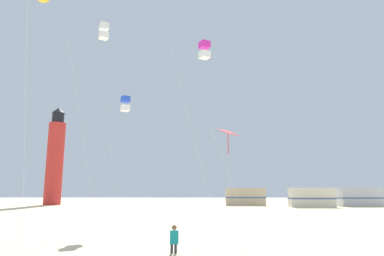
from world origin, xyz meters
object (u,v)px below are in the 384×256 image
at_px(kite_flyer_standing, 174,239).
at_px(rv_van_silver, 359,197).
at_px(kite_box_magenta, 204,50).
at_px(kite_box_white, 104,32).
at_px(kite_box_blue, 125,104).
at_px(rv_van_tan, 245,197).
at_px(rv_van_cream, 311,197).
at_px(kite_diamond_scarlet, 228,135).
at_px(lighthouse_distant, 55,158).

distance_m(kite_flyer_standing, rv_van_silver, 46.92).
relative_size(kite_box_magenta, kite_box_white, 0.86).
xyz_separation_m(kite_flyer_standing, kite_box_white, (-5.62, 7.93, 13.03)).
bearing_deg(kite_box_blue, rv_van_tan, 66.47).
bearing_deg(rv_van_cream, rv_van_tan, 150.35).
bearing_deg(kite_box_white, kite_flyer_standing, -54.67).
bearing_deg(kite_box_blue, rv_van_cream, 48.76).
relative_size(kite_box_blue, kite_box_white, 0.67).
bearing_deg(kite_flyer_standing, rv_van_tan, -108.38).
distance_m(kite_box_blue, rv_van_silver, 42.48).
height_order(kite_diamond_scarlet, rv_van_silver, kite_diamond_scarlet).
relative_size(kite_box_blue, rv_van_tan, 1.47).
relative_size(kite_diamond_scarlet, lighthouse_distant, 0.35).
bearing_deg(kite_flyer_standing, rv_van_silver, -130.25).
height_order(kite_box_blue, rv_van_tan, kite_box_blue).
bearing_deg(rv_van_silver, kite_box_blue, -141.79).
relative_size(kite_box_magenta, rv_van_tan, 1.87).
relative_size(lighthouse_distant, rv_van_silver, 2.55).
distance_m(kite_flyer_standing, rv_van_cream, 40.71).
distance_m(kite_diamond_scarlet, rv_van_silver, 42.41).
distance_m(kite_box_white, rv_van_silver, 46.12).
bearing_deg(kite_box_white, rv_van_tan, 66.46).
bearing_deg(kite_box_blue, rv_van_silver, 42.40).
distance_m(kite_box_magenta, lighthouse_distant, 44.22).
bearing_deg(kite_diamond_scarlet, kite_flyer_standing, -124.75).
relative_size(kite_flyer_standing, rv_van_silver, 0.18).
xyz_separation_m(kite_box_magenta, kite_diamond_scarlet, (1.17, -2.71, -6.12)).
bearing_deg(kite_box_white, kite_box_blue, 66.40).
bearing_deg(kite_box_white, lighthouse_distant, 116.49).
height_order(kite_box_white, rv_van_tan, kite_box_white).
height_order(kite_box_magenta, rv_van_silver, kite_box_magenta).
distance_m(kite_flyer_standing, kite_box_magenta, 12.90).
bearing_deg(kite_box_blue, kite_box_magenta, -34.04).
distance_m(kite_box_magenta, rv_van_silver, 41.97).
distance_m(rv_van_cream, rv_van_silver, 8.56).
xyz_separation_m(kite_flyer_standing, kite_box_magenta, (1.51, 6.57, 11.00)).
xyz_separation_m(kite_diamond_scarlet, rv_van_cream, (15.50, 32.55, -4.10)).
xyz_separation_m(rv_van_cream, rv_van_silver, (8.23, 2.36, 0.00)).
xyz_separation_m(kite_box_blue, rv_van_cream, (22.63, 25.82, -7.63)).
distance_m(kite_box_blue, kite_box_white, 5.46).
height_order(rv_van_tan, rv_van_silver, same).
relative_size(rv_van_tan, rv_van_silver, 0.99).
xyz_separation_m(kite_diamond_scarlet, rv_van_tan, (6.54, 38.13, -4.10)).
distance_m(kite_box_white, rv_van_cream, 39.09).
distance_m(kite_diamond_scarlet, rv_van_tan, 38.91).
bearing_deg(kite_diamond_scarlet, rv_van_tan, 80.27).
height_order(kite_box_blue, rv_van_cream, kite_box_blue).
bearing_deg(kite_box_magenta, kite_box_blue, 145.96).
relative_size(rv_van_tan, rv_van_cream, 1.00).
xyz_separation_m(kite_diamond_scarlet, rv_van_silver, (23.73, 34.91, -4.10)).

